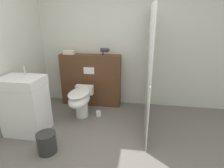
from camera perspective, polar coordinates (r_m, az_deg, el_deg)
wall_back at (r=3.68m, az=2.29°, el=12.20°), size 8.00×0.06×2.50m
partition_panel at (r=3.75m, az=-6.91°, el=1.24°), size 1.27×0.24×1.10m
shower_glass at (r=2.91m, az=11.81°, el=4.69°), size 0.04×1.57×1.98m
toilet at (r=3.29m, az=-10.28°, el=-5.18°), size 0.36×0.68×0.55m
sink_vanity at (r=3.10m, az=-26.49°, el=-6.31°), size 0.64×0.47×1.08m
hair_drier at (r=3.52m, az=-2.32°, el=10.98°), size 0.19×0.08×0.14m
folded_towel at (r=3.75m, az=-13.87°, el=10.04°), size 0.21×0.16×0.08m
spare_toilet_roll at (r=3.43m, az=-4.41°, el=-9.59°), size 0.09×0.09×0.10m
waste_bin at (r=2.68m, az=-20.51°, el=-17.53°), size 0.26×0.26×0.29m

